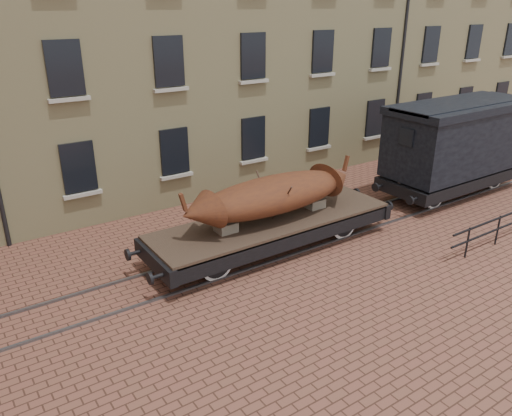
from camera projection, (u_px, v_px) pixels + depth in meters
ground at (311, 237)px, 16.73m from camera, size 90.00×90.00×0.00m
warehouse_cream at (229, 9)px, 23.29m from camera, size 40.00×10.19×14.00m
rail_track at (311, 236)px, 16.72m from camera, size 30.00×1.52×0.06m
flatcar_wagon at (272, 225)px, 15.59m from camera, size 8.92×2.42×1.35m
iron_boat at (273, 195)px, 15.21m from camera, size 6.32×1.85×1.52m
goods_van at (458, 137)px, 19.70m from camera, size 7.24×2.64×3.75m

